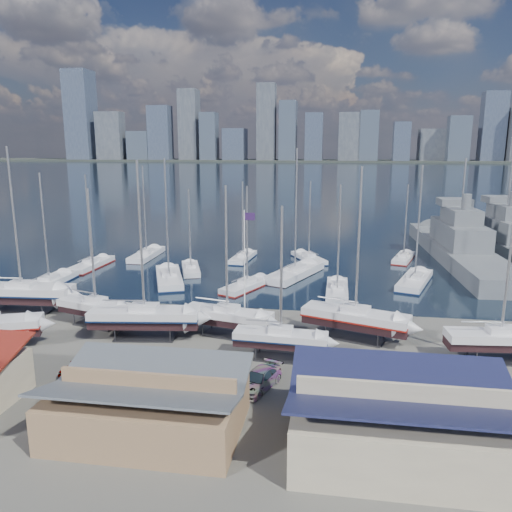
% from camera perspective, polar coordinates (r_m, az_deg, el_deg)
% --- Properties ---
extents(ground, '(1400.00, 1400.00, 0.00)m').
position_cam_1_polar(ground, '(49.19, -5.35, -9.48)').
color(ground, '#605E59').
rests_on(ground, ground).
extents(water, '(1400.00, 600.00, 0.40)m').
position_cam_1_polar(water, '(354.84, 7.20, 9.35)').
color(water, '#1B2A3F').
rests_on(water, ground).
extents(far_shore, '(1400.00, 80.00, 2.20)m').
position_cam_1_polar(far_shore, '(614.52, 8.04, 10.71)').
color(far_shore, '#2D332D').
rests_on(far_shore, ground).
extents(skyline, '(639.14, 43.80, 107.69)m').
position_cam_1_polar(skyline, '(608.60, 7.38, 14.29)').
color(skyline, '#475166').
rests_on(skyline, far_shore).
extents(shed_grey, '(12.60, 8.40, 4.17)m').
position_cam_1_polar(shed_grey, '(34.47, -12.21, -15.83)').
color(shed_grey, '#8C6B4C').
rests_on(shed_grey, ground).
extents(shed_blue, '(13.65, 9.45, 4.71)m').
position_cam_1_polar(shed_blue, '(32.65, 16.37, -17.24)').
color(shed_blue, '#BFB293').
rests_on(shed_blue, ground).
extents(sailboat_cradle_0, '(11.65, 4.00, 18.33)m').
position_cam_1_polar(sailboat_cradle_0, '(62.03, -25.18, -3.85)').
color(sailboat_cradle_0, '#2D2D33').
rests_on(sailboat_cradle_0, ground).
extents(sailboat_cradle_2, '(8.98, 4.76, 14.26)m').
position_cam_1_polar(sailboat_cradle_2, '(54.56, -17.82, -5.59)').
color(sailboat_cradle_2, '#2D2D33').
rests_on(sailboat_cradle_2, ground).
extents(sailboat_cradle_3, '(10.96, 4.36, 17.13)m').
position_cam_1_polar(sailboat_cradle_3, '(49.88, -12.60, -6.81)').
color(sailboat_cradle_3, '#2D2D33').
rests_on(sailboat_cradle_3, ground).
extents(sailboat_cradle_4, '(9.33, 4.41, 14.78)m').
position_cam_1_polar(sailboat_cradle_4, '(49.35, -3.30, -6.87)').
color(sailboat_cradle_4, '#2D2D33').
rests_on(sailboat_cradle_4, ground).
extents(sailboat_cradle_5, '(8.35, 2.73, 13.52)m').
position_cam_1_polar(sailboat_cradle_5, '(44.13, 2.83, -9.35)').
color(sailboat_cradle_5, '#2D2D33').
rests_on(sailboat_cradle_5, ground).
extents(sailboat_cradle_6, '(10.65, 6.01, 16.55)m').
position_cam_1_polar(sailboat_cradle_6, '(49.38, 11.28, -6.99)').
color(sailboat_cradle_6, '#2D2D33').
rests_on(sailboat_cradle_6, ground).
extents(sailboat_cradle_7, '(9.33, 3.46, 14.97)m').
position_cam_1_polar(sailboat_cradle_7, '(48.50, 26.17, -8.52)').
color(sailboat_cradle_7, '#2D2D33').
rests_on(sailboat_cradle_7, ground).
extents(sailboat_moored_0, '(3.06, 10.55, 15.73)m').
position_cam_1_polar(sailboat_moored_0, '(72.27, -22.53, -2.97)').
color(sailboat_moored_0, black).
rests_on(sailboat_moored_0, water).
extents(sailboat_moored_1, '(3.26, 10.06, 14.86)m').
position_cam_1_polar(sailboat_moored_1, '(80.97, -18.26, -1.05)').
color(sailboat_moored_1, black).
rests_on(sailboat_moored_1, water).
extents(sailboat_moored_2, '(3.06, 10.60, 15.97)m').
position_cam_1_polar(sailboat_moored_2, '(85.73, -12.38, 0.03)').
color(sailboat_moored_2, black).
rests_on(sailboat_moored_2, water).
extents(sailboat_moored_3, '(7.37, 12.16, 17.60)m').
position_cam_1_polar(sailboat_moored_3, '(69.96, -9.90, -2.67)').
color(sailboat_moored_3, black).
rests_on(sailboat_moored_3, water).
extents(sailboat_moored_4, '(5.05, 8.84, 12.87)m').
position_cam_1_polar(sailboat_moored_4, '(74.95, -7.46, -1.56)').
color(sailboat_moored_4, black).
rests_on(sailboat_moored_4, water).
extents(sailboat_moored_5, '(3.38, 9.21, 13.47)m').
position_cam_1_polar(sailboat_moored_5, '(81.95, -1.50, -0.26)').
color(sailboat_moored_5, black).
rests_on(sailboat_moored_5, water).
extents(sailboat_moored_6, '(6.23, 9.65, 14.04)m').
position_cam_1_polar(sailboat_moored_6, '(65.63, -1.01, -3.49)').
color(sailboat_moored_6, black).
rests_on(sailboat_moored_6, water).
extents(sailboat_moored_7, '(8.03, 12.92, 18.92)m').
position_cam_1_polar(sailboat_moored_7, '(71.61, 4.47, -2.15)').
color(sailboat_moored_7, black).
rests_on(sailboat_moored_7, water).
extents(sailboat_moored_8, '(6.50, 9.19, 13.55)m').
position_cam_1_polar(sailboat_moored_8, '(81.93, 6.05, -0.33)').
color(sailboat_moored_8, black).
rests_on(sailboat_moored_8, water).
extents(sailboat_moored_9, '(2.74, 9.53, 14.37)m').
position_cam_1_polar(sailboat_moored_9, '(64.44, 9.25, -3.95)').
color(sailboat_moored_9, black).
rests_on(sailboat_moored_9, water).
extents(sailboat_moored_10, '(6.49, 11.60, 16.72)m').
position_cam_1_polar(sailboat_moored_10, '(70.88, 17.67, -2.88)').
color(sailboat_moored_10, black).
rests_on(sailboat_moored_10, water).
extents(sailboat_moored_11, '(4.80, 9.01, 12.98)m').
position_cam_1_polar(sailboat_moored_11, '(85.14, 16.50, -0.30)').
color(sailboat_moored_11, black).
rests_on(sailboat_moored_11, water).
extents(naval_ship_east, '(9.24, 46.01, 18.12)m').
position_cam_1_polar(naval_ship_east, '(88.78, 22.08, 0.70)').
color(naval_ship_east, slate).
rests_on(naval_ship_east, water).
extents(naval_ship_west, '(10.93, 42.22, 17.76)m').
position_cam_1_polar(naval_ship_west, '(99.28, 26.44, 1.47)').
color(naval_ship_west, slate).
rests_on(naval_ship_west, water).
extents(car_a, '(2.94, 4.84, 1.54)m').
position_cam_1_polar(car_a, '(44.50, -19.07, -11.51)').
color(car_a, gray).
rests_on(car_a, ground).
extents(car_b, '(4.62, 3.18, 1.44)m').
position_cam_1_polar(car_b, '(40.22, -9.49, -13.69)').
color(car_b, gray).
rests_on(car_b, ground).
extents(car_c, '(3.84, 5.42, 1.37)m').
position_cam_1_polar(car_c, '(40.80, -9.26, -13.33)').
color(car_c, gray).
rests_on(car_c, ground).
extents(car_d, '(3.73, 5.45, 1.47)m').
position_cam_1_polar(car_d, '(39.60, 0.32, -13.92)').
color(car_d, gray).
rests_on(car_d, ground).
extents(flagpole, '(1.09, 0.12, 12.36)m').
position_cam_1_polar(flagpole, '(48.80, -1.22, -0.81)').
color(flagpole, white).
rests_on(flagpole, ground).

